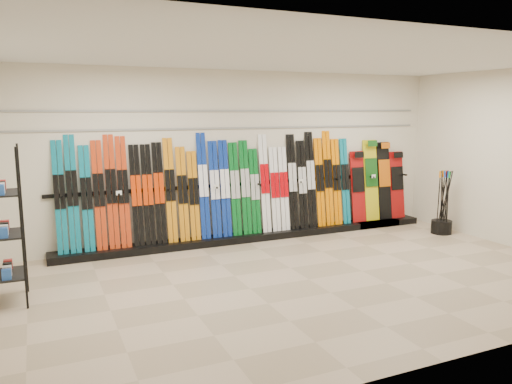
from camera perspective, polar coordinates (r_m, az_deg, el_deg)
name	(u,v)px	position (r m, az deg, el deg)	size (l,w,h in m)	color
floor	(309,279)	(7.04, 6.08, -9.91)	(8.00, 8.00, 0.00)	gray
back_wall	(240,156)	(8.93, -1.82, 4.13)	(8.00, 8.00, 0.00)	beige
ceiling	(313,56)	(6.68, 6.54, 15.18)	(8.00, 8.00, 0.00)	silver
ski_rack_base	(257,236)	(9.06, 0.08, -5.04)	(8.00, 0.40, 0.12)	black
skis	(219,189)	(8.70, -4.30, 0.38)	(5.37, 0.29, 1.82)	#0B6E86
snowboards	(378,183)	(10.35, 13.73, 1.02)	(1.28, 0.25, 1.60)	#990C0C
accessory_rack	(4,226)	(6.66, -26.88, -3.47)	(0.40, 0.60, 1.91)	black
pole_bin	(441,227)	(10.10, 20.43, -3.76)	(0.38, 0.38, 0.25)	black
ski_poles	(444,202)	(9.98, 20.67, -1.08)	(0.31, 0.24, 1.18)	black
slatwall_rail_0	(240,128)	(8.88, -1.78, 7.33)	(7.60, 0.02, 0.03)	gray
slatwall_rail_1	(240,111)	(8.87, -1.79, 9.27)	(7.60, 0.02, 0.03)	gray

